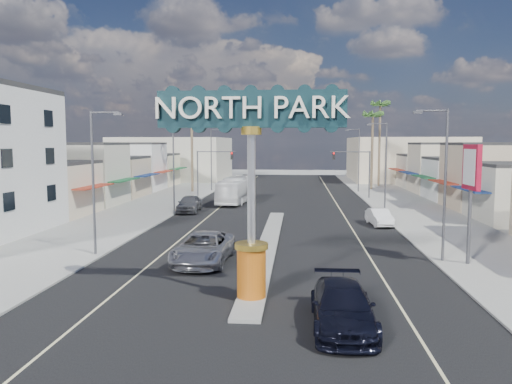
% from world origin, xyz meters
% --- Properties ---
extents(ground, '(160.00, 160.00, 0.00)m').
position_xyz_m(ground, '(0.00, 30.00, 0.00)').
color(ground, gray).
rests_on(ground, ground).
extents(road, '(20.00, 120.00, 0.01)m').
position_xyz_m(road, '(0.00, 30.00, 0.01)').
color(road, black).
rests_on(road, ground).
extents(median_island, '(1.30, 30.00, 0.16)m').
position_xyz_m(median_island, '(0.00, 14.00, 0.08)').
color(median_island, gray).
rests_on(median_island, ground).
extents(sidewalk_left, '(8.00, 120.00, 0.12)m').
position_xyz_m(sidewalk_left, '(-14.00, 30.00, 0.06)').
color(sidewalk_left, gray).
rests_on(sidewalk_left, ground).
extents(sidewalk_right, '(8.00, 120.00, 0.12)m').
position_xyz_m(sidewalk_right, '(14.00, 30.00, 0.06)').
color(sidewalk_right, gray).
rests_on(sidewalk_right, ground).
extents(storefront_row_left, '(12.00, 42.00, 6.00)m').
position_xyz_m(storefront_row_left, '(-24.00, 43.00, 3.00)').
color(storefront_row_left, beige).
rests_on(storefront_row_left, ground).
extents(storefront_row_right, '(12.00, 42.00, 6.00)m').
position_xyz_m(storefront_row_right, '(24.00, 43.00, 3.00)').
color(storefront_row_right, '#B7B29E').
rests_on(storefront_row_right, ground).
extents(backdrop_far_left, '(20.00, 20.00, 8.00)m').
position_xyz_m(backdrop_far_left, '(-22.00, 75.00, 4.00)').
color(backdrop_far_left, '#B7B29E').
rests_on(backdrop_far_left, ground).
extents(backdrop_far_right, '(20.00, 20.00, 8.00)m').
position_xyz_m(backdrop_far_right, '(22.00, 75.00, 4.00)').
color(backdrop_far_right, beige).
rests_on(backdrop_far_right, ground).
extents(gateway_sign, '(8.20, 1.50, 9.15)m').
position_xyz_m(gateway_sign, '(0.00, 1.98, 5.93)').
color(gateway_sign, '#CE630F').
rests_on(gateway_sign, median_island).
extents(traffic_signal_left, '(5.09, 0.45, 6.00)m').
position_xyz_m(traffic_signal_left, '(-9.18, 43.99, 4.27)').
color(traffic_signal_left, '#47474C').
rests_on(traffic_signal_left, ground).
extents(traffic_signal_right, '(5.09, 0.45, 6.00)m').
position_xyz_m(traffic_signal_right, '(9.18, 43.99, 4.27)').
color(traffic_signal_right, '#47474C').
rests_on(traffic_signal_right, ground).
extents(streetlight_l_near, '(2.03, 0.22, 9.00)m').
position_xyz_m(streetlight_l_near, '(-10.43, 10.00, 5.07)').
color(streetlight_l_near, '#47474C').
rests_on(streetlight_l_near, ground).
extents(streetlight_l_mid, '(2.03, 0.22, 9.00)m').
position_xyz_m(streetlight_l_mid, '(-10.43, 30.00, 5.07)').
color(streetlight_l_mid, '#47474C').
rests_on(streetlight_l_mid, ground).
extents(streetlight_l_far, '(2.03, 0.22, 9.00)m').
position_xyz_m(streetlight_l_far, '(-10.43, 52.00, 5.07)').
color(streetlight_l_far, '#47474C').
rests_on(streetlight_l_far, ground).
extents(streetlight_r_near, '(2.03, 0.22, 9.00)m').
position_xyz_m(streetlight_r_near, '(10.43, 10.00, 5.07)').
color(streetlight_r_near, '#47474C').
rests_on(streetlight_r_near, ground).
extents(streetlight_r_mid, '(2.03, 0.22, 9.00)m').
position_xyz_m(streetlight_r_mid, '(10.43, 30.00, 5.07)').
color(streetlight_r_mid, '#47474C').
rests_on(streetlight_r_mid, ground).
extents(streetlight_r_far, '(2.03, 0.22, 9.00)m').
position_xyz_m(streetlight_r_far, '(10.43, 52.00, 5.07)').
color(streetlight_r_far, '#47474C').
rests_on(streetlight_r_far, ground).
extents(palm_left_far, '(2.60, 2.60, 13.10)m').
position_xyz_m(palm_left_far, '(-13.00, 50.00, 11.50)').
color(palm_left_far, brown).
rests_on(palm_left_far, ground).
extents(palm_right_mid, '(2.60, 2.60, 12.10)m').
position_xyz_m(palm_right_mid, '(13.00, 56.00, 10.60)').
color(palm_right_mid, brown).
rests_on(palm_right_mid, ground).
extents(palm_right_far, '(2.60, 2.60, 14.10)m').
position_xyz_m(palm_right_far, '(15.00, 62.00, 12.39)').
color(palm_right_far, brown).
rests_on(palm_right_far, ground).
extents(suv_left, '(3.17, 6.50, 1.78)m').
position_xyz_m(suv_left, '(-3.47, 8.66, 0.89)').
color(suv_left, '#A7A7AB').
rests_on(suv_left, ground).
extents(suv_right, '(2.35, 5.73, 1.66)m').
position_xyz_m(suv_right, '(3.78, -1.05, 0.83)').
color(suv_right, black).
rests_on(suv_right, ground).
extents(car_parked_left, '(2.17, 5.15, 1.74)m').
position_xyz_m(car_parked_left, '(-9.00, 29.89, 0.87)').
color(car_parked_left, slate).
rests_on(car_parked_left, ground).
extents(car_parked_right, '(1.99, 4.46, 1.42)m').
position_xyz_m(car_parked_right, '(9.00, 23.16, 0.71)').
color(car_parked_right, white).
rests_on(car_parked_right, ground).
extents(city_bus, '(3.58, 11.01, 3.01)m').
position_xyz_m(city_bus, '(-5.18, 38.23, 1.51)').
color(city_bus, white).
rests_on(city_bus, ground).
extents(bank_pylon_sign, '(0.38, 2.15, 6.85)m').
position_xyz_m(bank_pylon_sign, '(11.83, 9.34, 5.30)').
color(bank_pylon_sign, '#47474C').
rests_on(bank_pylon_sign, sidewalk_right).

